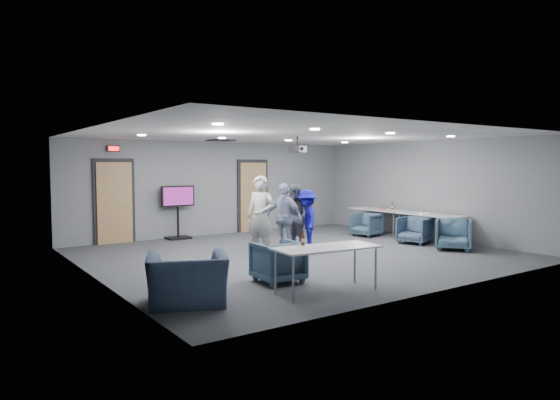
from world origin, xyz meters
TOP-DOWN VIEW (x-y plane):
  - floor at (0.00, 0.00)m, footprint 9.00×9.00m
  - ceiling at (0.00, 0.00)m, footprint 9.00×9.00m
  - wall_back at (0.00, 4.00)m, footprint 9.00×0.02m
  - wall_front at (0.00, -4.00)m, footprint 9.00×0.02m
  - wall_left at (-4.50, 0.00)m, footprint 0.02×8.00m
  - wall_right at (4.50, 0.00)m, footprint 0.02×8.00m
  - door_left at (-3.00, 3.95)m, footprint 1.06×0.17m
  - door_right at (1.20, 3.95)m, footprint 1.06×0.17m
  - exit_sign at (-3.00, 3.93)m, footprint 0.32×0.08m
  - hvac_diffuser at (-0.50, 2.80)m, footprint 0.60×0.60m
  - downlights at (0.00, 0.00)m, footprint 6.18×3.78m
  - person_a at (-1.02, 0.03)m, footprint 0.70×0.78m
  - person_b at (0.32, 0.60)m, footprint 0.60×0.77m
  - person_c at (-0.14, 0.43)m, footprint 0.76×1.02m
  - person_d at (0.51, 0.38)m, footprint 0.89×1.08m
  - chair_right_a at (3.30, 1.19)m, footprint 0.82×0.80m
  - chair_right_b at (3.35, -0.51)m, footprint 0.94×0.92m
  - chair_right_c at (3.35, -1.68)m, footprint 1.14×1.13m
  - chair_front_a at (-1.96, -2.00)m, footprint 0.81×0.83m
  - chair_front_b at (-3.84, -2.40)m, footprint 1.43×1.36m
  - table_right_a at (4.00, 1.38)m, footprint 0.77×1.86m
  - table_right_b at (4.00, -0.52)m, footprint 0.77×1.85m
  - table_front_left at (-1.71, -3.00)m, footprint 1.78×0.89m
  - bottle_front at (-1.93, -2.67)m, footprint 0.06×0.06m
  - bottle_right at (4.24, 1.08)m, footprint 0.06×0.06m
  - snack_box at (4.03, 1.27)m, footprint 0.19×0.15m
  - wrapper at (3.77, -0.47)m, footprint 0.26×0.22m
  - tv_stand at (-1.34, 3.75)m, footprint 0.95×0.45m
  - projector at (0.17, 0.30)m, footprint 0.44×0.42m

SIDE VIEW (x-z plane):
  - floor at x=0.00m, z-range 0.00..0.00m
  - chair_right_a at x=3.30m, z-range 0.00..0.65m
  - chair_right_b at x=3.35m, z-range 0.00..0.69m
  - chair_front_a at x=-1.96m, z-range 0.00..0.71m
  - chair_front_b at x=-3.84m, z-range 0.00..0.74m
  - chair_right_c at x=3.35m, z-range 0.00..0.75m
  - table_front_left at x=-1.71m, z-range 0.32..1.05m
  - table_right_b at x=4.00m, z-range 0.32..1.05m
  - table_right_a at x=4.00m, z-range 0.32..1.05m
  - person_d at x=0.51m, z-range 0.00..1.45m
  - snack_box at x=4.03m, z-range 0.73..0.77m
  - wrapper at x=3.77m, z-range 0.73..0.78m
  - person_b at x=0.32m, z-range 0.00..1.58m
  - person_c at x=-0.14m, z-range 0.00..1.61m
  - bottle_front at x=-1.93m, z-range 0.70..0.93m
  - bottle_right at x=4.24m, z-range 0.70..0.94m
  - tv_stand at x=-1.34m, z-range 0.10..1.56m
  - person_a at x=-1.02m, z-range 0.00..1.80m
  - door_left at x=-3.00m, z-range -0.05..2.19m
  - door_right at x=1.20m, z-range -0.05..2.19m
  - wall_back at x=0.00m, z-range 0.00..2.70m
  - wall_front at x=0.00m, z-range 0.00..2.70m
  - wall_left at x=-4.50m, z-range 0.00..2.70m
  - wall_right at x=4.50m, z-range 0.00..2.70m
  - projector at x=0.17m, z-range 2.22..2.58m
  - exit_sign at x=-3.00m, z-range 2.37..2.53m
  - downlights at x=0.00m, z-range 2.67..2.69m
  - hvac_diffuser at x=-0.50m, z-range 2.67..2.70m
  - ceiling at x=0.00m, z-range 2.70..2.70m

